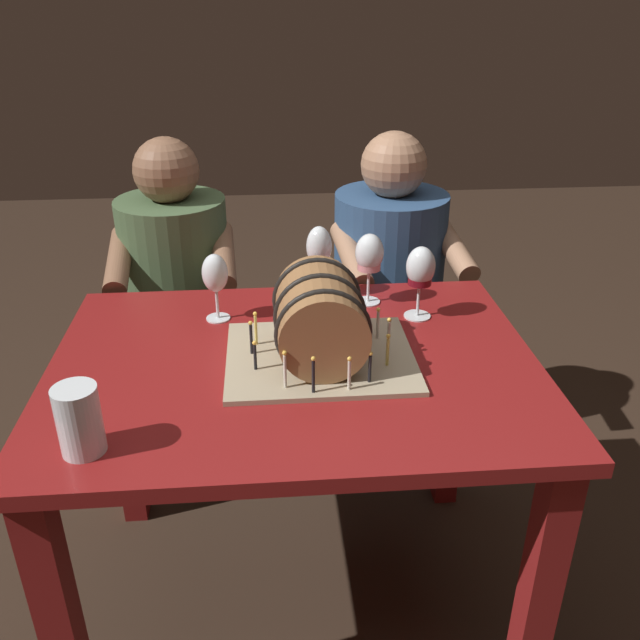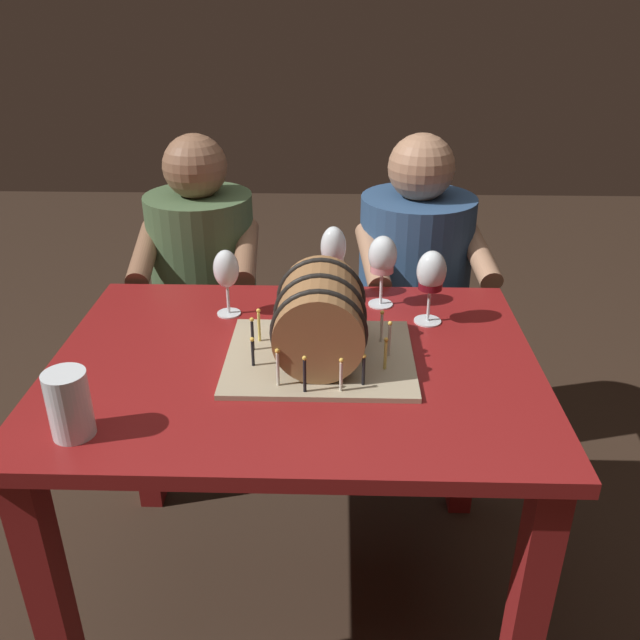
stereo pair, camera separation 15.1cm
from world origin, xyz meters
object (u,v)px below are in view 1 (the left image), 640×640
object	(u,v)px
wine_glass_red	(420,270)
person_seated_left	(181,316)
wine_glass_rose	(369,256)
wine_glass_empty	(215,275)
barrel_cake	(320,322)
wine_glass_white	(319,250)
beer_pint	(80,422)
dining_table	(296,408)
person_seated_right	(387,305)

from	to	relation	value
wine_glass_red	person_seated_left	world-z (taller)	person_seated_left
wine_glass_rose	wine_glass_empty	bearing A→B (deg)	-170.41
barrel_cake	wine_glass_white	distance (m)	0.35
wine_glass_empty	wine_glass_rose	world-z (taller)	wine_glass_rose
beer_pint	dining_table	bearing A→B (deg)	36.46
dining_table	barrel_cake	world-z (taller)	barrel_cake
dining_table	wine_glass_rose	distance (m)	0.45
wine_glass_red	beer_pint	size ratio (longest dim) A/B	1.42
barrel_cake	wine_glass_empty	world-z (taller)	barrel_cake
wine_glass_red	wine_glass_rose	size ratio (longest dim) A/B	0.99
wine_glass_red	person_seated_right	xyz separation A→B (m)	(0.02, 0.53, -0.35)
wine_glass_red	wine_glass_rose	bearing A→B (deg)	139.79
dining_table	beer_pint	world-z (taller)	beer_pint
dining_table	beer_pint	distance (m)	0.54
person_seated_left	person_seated_right	distance (m)	0.71
dining_table	wine_glass_empty	xyz separation A→B (m)	(-0.19, 0.23, 0.25)
wine_glass_red	beer_pint	xyz separation A→B (m)	(-0.74, -0.50, -0.07)
dining_table	wine_glass_red	distance (m)	0.47
dining_table	wine_glass_red	bearing A→B (deg)	31.30
dining_table	wine_glass_rose	xyz separation A→B (m)	(0.22, 0.30, 0.27)
dining_table	barrel_cake	size ratio (longest dim) A/B	2.61
person_seated_left	person_seated_right	size ratio (longest dim) A/B	1.00
wine_glass_white	wine_glass_empty	bearing A→B (deg)	-156.76
barrel_cake	wine_glass_empty	xyz separation A→B (m)	(-0.25, 0.23, 0.03)
dining_table	wine_glass_rose	world-z (taller)	wine_glass_rose
person_seated_left	wine_glass_white	bearing A→B (deg)	-41.18
person_seated_right	wine_glass_red	bearing A→B (deg)	-92.56
barrel_cake	dining_table	bearing A→B (deg)	-175.78
wine_glass_rose	barrel_cake	bearing A→B (deg)	-117.85
beer_pint	person_seated_right	distance (m)	1.32
barrel_cake	wine_glass_white	bearing A→B (deg)	85.65
wine_glass_empty	person_seated_right	distance (m)	0.81
beer_pint	wine_glass_rose	bearing A→B (deg)	43.96
wine_glass_empty	person_seated_left	bearing A→B (deg)	108.44
wine_glass_red	person_seated_right	size ratio (longest dim) A/B	0.17
wine_glass_empty	wine_glass_rose	size ratio (longest dim) A/B	0.91
dining_table	wine_glass_empty	distance (m)	0.39
dining_table	barrel_cake	distance (m)	0.23
wine_glass_empty	wine_glass_red	size ratio (longest dim) A/B	0.92
wine_glass_red	wine_glass_rose	world-z (taller)	wine_glass_rose
wine_glass_white	beer_pint	distance (m)	0.82
barrel_cake	wine_glass_white	world-z (taller)	barrel_cake
wine_glass_empty	beer_pint	size ratio (longest dim) A/B	1.31
barrel_cake	wine_glass_rose	distance (m)	0.34
beer_pint	person_seated_left	distance (m)	1.08
wine_glass_empty	wine_glass_white	xyz separation A→B (m)	(0.27, 0.12, 0.01)
wine_glass_white	beer_pint	bearing A→B (deg)	-127.19
wine_glass_white	wine_glass_rose	xyz separation A→B (m)	(0.13, -0.05, -0.00)
wine_glass_empty	wine_glass_white	world-z (taller)	wine_glass_white
dining_table	person_seated_right	size ratio (longest dim) A/B	1.00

